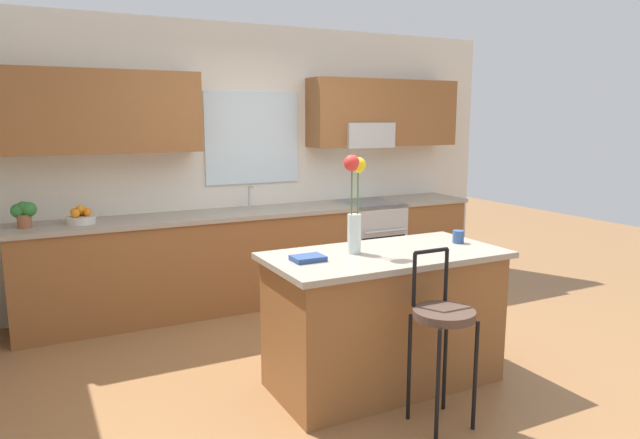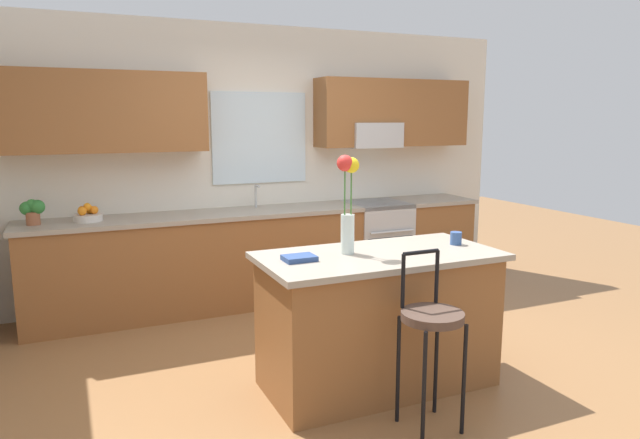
# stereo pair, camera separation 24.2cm
# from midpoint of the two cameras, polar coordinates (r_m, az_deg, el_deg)

# --- Properties ---
(ground_plane) EXTENTS (14.00, 14.00, 0.00)m
(ground_plane) POSITION_cam_midpoint_polar(r_m,az_deg,el_deg) (4.40, 1.43, -14.10)
(ground_plane) COLOR olive
(back_wall_assembly) EXTENTS (5.60, 0.50, 2.70)m
(back_wall_assembly) POSITION_cam_midpoint_polar(r_m,az_deg,el_deg) (5.86, -7.64, 7.08)
(back_wall_assembly) COLOR silver
(back_wall_assembly) RESTS_ON ground
(counter_run) EXTENTS (4.56, 0.64, 0.92)m
(counter_run) POSITION_cam_midpoint_polar(r_m,az_deg,el_deg) (5.73, -6.68, -3.51)
(counter_run) COLOR brown
(counter_run) RESTS_ON ground
(sink_faucet) EXTENTS (0.02, 0.13, 0.23)m
(sink_faucet) POSITION_cam_midpoint_polar(r_m,az_deg,el_deg) (5.72, -8.17, 2.50)
(sink_faucet) COLOR #B7BABC
(sink_faucet) RESTS_ON counter_run
(oven_range) EXTENTS (0.60, 0.64, 0.92)m
(oven_range) POSITION_cam_midpoint_polar(r_m,az_deg,el_deg) (6.21, 3.69, -2.47)
(oven_range) COLOR #B7BABC
(oven_range) RESTS_ON ground
(kitchen_island) EXTENTS (1.59, 0.80, 0.92)m
(kitchen_island) POSITION_cam_midpoint_polar(r_m,az_deg,el_deg) (3.96, 4.60, -9.71)
(kitchen_island) COLOR brown
(kitchen_island) RESTS_ON ground
(bar_stool_near) EXTENTS (0.36, 0.36, 1.04)m
(bar_stool_near) POSITION_cam_midpoint_polar(r_m,az_deg,el_deg) (3.43, 10.05, -9.96)
(bar_stool_near) COLOR black
(bar_stool_near) RESTS_ON ground
(flower_vase) EXTENTS (0.15, 0.11, 0.65)m
(flower_vase) POSITION_cam_midpoint_polar(r_m,az_deg,el_deg) (3.73, 1.58, 2.09)
(flower_vase) COLOR silver
(flower_vase) RESTS_ON kitchen_island
(mug_ceramic) EXTENTS (0.08, 0.08, 0.09)m
(mug_ceramic) POSITION_cam_midpoint_polar(r_m,az_deg,el_deg) (4.19, 11.91, -1.69)
(mug_ceramic) COLOR #33518C
(mug_ceramic) RESTS_ON kitchen_island
(cookbook) EXTENTS (0.20, 0.15, 0.03)m
(cookbook) POSITION_cam_midpoint_polar(r_m,az_deg,el_deg) (3.60, -3.12, -3.86)
(cookbook) COLOR navy
(cookbook) RESTS_ON kitchen_island
(fruit_bowl_oranges) EXTENTS (0.24, 0.24, 0.16)m
(fruit_bowl_oranges) POSITION_cam_midpoint_polar(r_m,az_deg,el_deg) (5.31, -23.81, 0.22)
(fruit_bowl_oranges) COLOR silver
(fruit_bowl_oranges) RESTS_ON counter_run
(potted_plant_small) EXTENTS (0.20, 0.14, 0.22)m
(potted_plant_small) POSITION_cam_midpoint_polar(r_m,az_deg,el_deg) (5.29, -28.42, 0.62)
(potted_plant_small) COLOR #9E5B3D
(potted_plant_small) RESTS_ON counter_run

